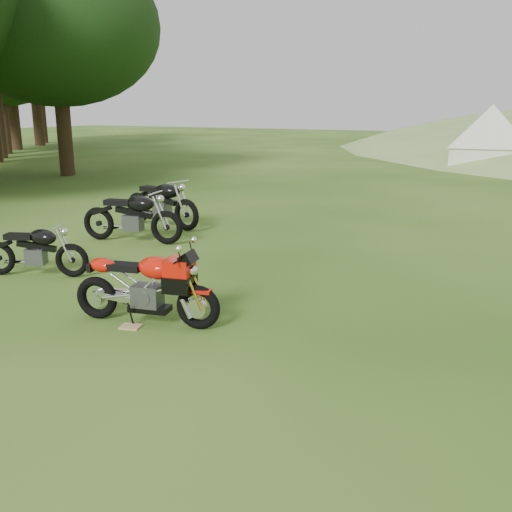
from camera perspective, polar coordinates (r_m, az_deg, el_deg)
The scene contains 8 objects.
ground at distance 6.74m, azimuth -3.55°, elevation -8.15°, with size 120.00×120.00×0.00m, color #1F470F.
treeline at distance 31.00m, azimuth -20.61°, elevation 8.91°, with size 28.00×32.00×14.00m, color black, non-canonical shape.
sport_motorcycle at distance 7.11m, azimuth -11.01°, elevation -2.49°, with size 1.82×0.46×1.09m, color red, non-canonical shape.
plywood_board at distance 7.19m, azimuth -12.43°, elevation -6.90°, with size 0.25×0.20×0.02m, color tan.
vintage_moto_b at distance 9.64m, azimuth -21.30°, elevation 0.67°, with size 1.69×0.39×0.89m, color black, non-canonical shape.
vintage_moto_c at distance 11.54m, azimuth -12.33°, elevation 4.02°, with size 2.08×0.48×1.09m, color black, non-canonical shape.
vintage_moto_d at distance 12.96m, azimuth -9.46°, elevation 5.41°, with size 2.17×0.50×1.14m, color black, non-canonical shape.
tent_left at distance 27.26m, azimuth 22.38°, elevation 10.93°, with size 3.11×3.11×2.69m, color silver, non-canonical shape.
Camera 1 is at (3.33, -5.24, 2.61)m, focal length 40.00 mm.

